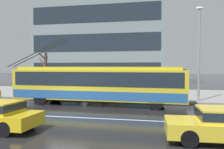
% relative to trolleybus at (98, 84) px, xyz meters
% --- Properties ---
extents(ground_plane, '(160.00, 160.00, 0.00)m').
position_rel_trolleybus_xyz_m(ground_plane, '(-1.27, -3.33, -1.53)').
color(ground_plane, black).
extents(sidewalk_slab, '(80.00, 10.00, 0.14)m').
position_rel_trolleybus_xyz_m(sidewalk_slab, '(-1.27, 6.60, -1.46)').
color(sidewalk_slab, gray).
rests_on(sidewalk_slab, ground_plane).
extents(crosswalk_stripe_edge_near, '(0.44, 4.40, 0.01)m').
position_rel_trolleybus_xyz_m(crosswalk_stripe_edge_near, '(7.18, -1.87, -1.52)').
color(crosswalk_stripe_edge_near, beige).
rests_on(crosswalk_stripe_edge_near, ground_plane).
extents(crosswalk_stripe_inner_a, '(0.44, 4.40, 0.01)m').
position_rel_trolleybus_xyz_m(crosswalk_stripe_inner_a, '(8.08, -1.87, -1.52)').
color(crosswalk_stripe_inner_a, beige).
rests_on(crosswalk_stripe_inner_a, ground_plane).
extents(lane_centre_line, '(72.00, 0.14, 0.01)m').
position_rel_trolleybus_xyz_m(lane_centre_line, '(-1.27, -4.53, -1.52)').
color(lane_centre_line, silver).
rests_on(lane_centre_line, ground_plane).
extents(trolleybus, '(13.66, 3.05, 4.86)m').
position_rel_trolleybus_xyz_m(trolleybus, '(0.00, 0.00, 0.00)').
color(trolleybus, gold).
rests_on(trolleybus, ground_plane).
extents(bus_shelter, '(4.27, 1.54, 2.46)m').
position_rel_trolleybus_xyz_m(bus_shelter, '(-0.50, 3.03, 0.44)').
color(bus_shelter, gray).
rests_on(bus_shelter, sidewalk_slab).
extents(pedestrian_at_shelter, '(1.18, 1.18, 1.88)m').
position_rel_trolleybus_xyz_m(pedestrian_at_shelter, '(-0.42, 3.35, 0.08)').
color(pedestrian_at_shelter, '#26272D').
rests_on(pedestrian_at_shelter, sidewalk_slab).
extents(pedestrian_approaching_curb, '(1.18, 1.18, 1.99)m').
position_rel_trolleybus_xyz_m(pedestrian_approaching_curb, '(-0.33, 4.45, 0.23)').
color(pedestrian_approaching_curb, '#1F3446').
rests_on(pedestrian_approaching_curb, sidewalk_slab).
extents(pedestrian_walking_past, '(1.13, 1.13, 1.94)m').
position_rel_trolleybus_xyz_m(pedestrian_walking_past, '(-3.02, 4.40, 0.19)').
color(pedestrian_walking_past, black).
rests_on(pedestrian_walking_past, sidewalk_slab).
extents(pedestrian_waiting_by_pole, '(1.48, 1.48, 2.07)m').
position_rel_trolleybus_xyz_m(pedestrian_waiting_by_pole, '(4.12, 2.47, 0.30)').
color(pedestrian_waiting_by_pole, '#4E4545').
rests_on(pedestrian_waiting_by_pole, sidewalk_slab).
extents(street_lamp, '(0.60, 0.32, 7.18)m').
position_rel_trolleybus_xyz_m(street_lamp, '(7.31, 2.51, 2.83)').
color(street_lamp, gray).
rests_on(street_lamp, sidewalk_slab).
extents(street_tree_bare, '(1.53, 1.31, 3.94)m').
position_rel_trolleybus_xyz_m(street_tree_bare, '(-6.26, 4.02, 0.79)').
color(street_tree_bare, '#4E3837').
rests_on(street_tree_bare, sidewalk_slab).
extents(office_tower_corner_left, '(19.14, 11.72, 19.89)m').
position_rel_trolleybus_xyz_m(office_tower_corner_left, '(-4.46, 19.89, 8.43)').
color(office_tower_corner_left, gray).
rests_on(office_tower_corner_left, ground_plane).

